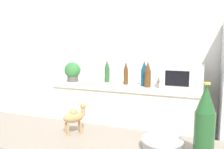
# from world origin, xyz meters

# --- Properties ---
(wall_back) EXTENTS (8.00, 0.06, 2.55)m
(wall_back) POSITION_xyz_m (0.00, 2.73, 1.27)
(wall_back) COLOR white
(wall_back) RESTS_ON ground_plane
(back_counter) EXTENTS (1.90, 0.63, 0.91)m
(back_counter) POSITION_xyz_m (-0.28, 2.40, 0.45)
(back_counter) COLOR silver
(back_counter) RESTS_ON ground_plane
(potted_plant) EXTENTS (0.22, 0.22, 0.27)m
(potted_plant) POSITION_xyz_m (-1.08, 2.36, 1.05)
(potted_plant) COLOR #595451
(potted_plant) RESTS_ON back_counter
(paper_towel_roll) EXTENTS (0.11, 0.11, 0.27)m
(paper_towel_roll) POSITION_xyz_m (-0.86, 2.32, 1.04)
(paper_towel_roll) COLOR white
(paper_towel_roll) RESTS_ON back_counter
(microwave) EXTENTS (0.48, 0.37, 0.28)m
(microwave) POSITION_xyz_m (0.38, 2.42, 1.05)
(microwave) COLOR white
(microwave) RESTS_ON back_counter
(back_bottle_0) EXTENTS (0.06, 0.06, 0.23)m
(back_bottle_0) POSITION_xyz_m (-0.70, 2.37, 1.02)
(back_bottle_0) COLOR #B2B7BC
(back_bottle_0) RESTS_ON back_counter
(back_bottle_1) EXTENTS (0.08, 0.08, 0.32)m
(back_bottle_1) POSITION_xyz_m (-0.08, 2.40, 1.06)
(back_bottle_1) COLOR navy
(back_bottle_1) RESTS_ON back_counter
(back_bottle_2) EXTENTS (0.06, 0.06, 0.30)m
(back_bottle_2) POSITION_xyz_m (-0.32, 2.42, 1.05)
(back_bottle_2) COLOR brown
(back_bottle_2) RESTS_ON back_counter
(back_bottle_3) EXTENTS (0.07, 0.07, 0.31)m
(back_bottle_3) POSITION_xyz_m (-0.61, 2.49, 1.06)
(back_bottle_3) COLOR #2D6033
(back_bottle_3) RESTS_ON back_counter
(back_bottle_4) EXTENTS (0.08, 0.08, 0.32)m
(back_bottle_4) POSITION_xyz_m (-0.02, 2.33, 1.06)
(back_bottle_4) COLOR brown
(back_bottle_4) RESTS_ON back_counter
(wine_bottle) EXTENTS (0.08, 0.08, 0.33)m
(wine_bottle) POSITION_xyz_m (0.65, 0.45, 1.14)
(wine_bottle) COLOR #235628
(wine_bottle) RESTS_ON bar_counter
(fruit_bowl) EXTENTS (0.20, 0.20, 0.05)m
(fruit_bowl) POSITION_xyz_m (0.47, 0.50, 1.00)
(fruit_bowl) COLOR #B7BABF
(fruit_bowl) RESTS_ON bar_counter
(camel_figurine_second) EXTENTS (0.12, 0.12, 0.16)m
(camel_figurine_second) POSITION_xyz_m (-0.01, 0.52, 1.07)
(camel_figurine_second) COLOR tan
(camel_figurine_second) RESTS_ON bar_counter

